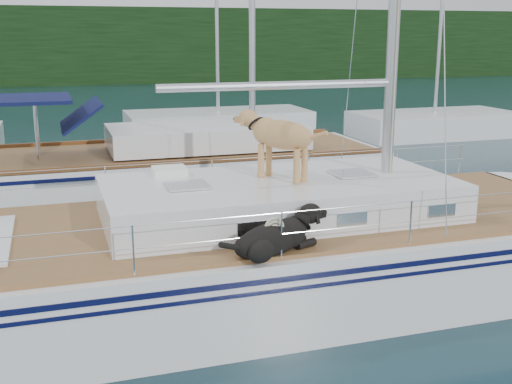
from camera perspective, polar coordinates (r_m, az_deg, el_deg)
name	(u,v)px	position (r m, az deg, el deg)	size (l,w,h in m)	color
ground	(229,299)	(9.92, -2.43, -9.49)	(120.00, 120.00, 0.00)	black
tree_line	(76,46)	(53.85, -15.67, 12.39)	(90.00, 3.00, 6.00)	black
shore_bank	(78,76)	(55.14, -15.57, 9.92)	(92.00, 1.00, 1.20)	#595147
main_sailboat	(235,256)	(9.69, -1.90, -5.73)	(12.00, 4.00, 14.01)	white
neighbor_sailboat	(164,171)	(16.04, -8.16, 1.84)	(11.00, 3.50, 13.30)	white
bg_boat_center	(218,123)	(25.83, -3.37, 6.11)	(7.20, 3.00, 11.65)	white
bg_boat_east	(434,125)	(26.34, 15.54, 5.80)	(6.40, 3.00, 11.65)	white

